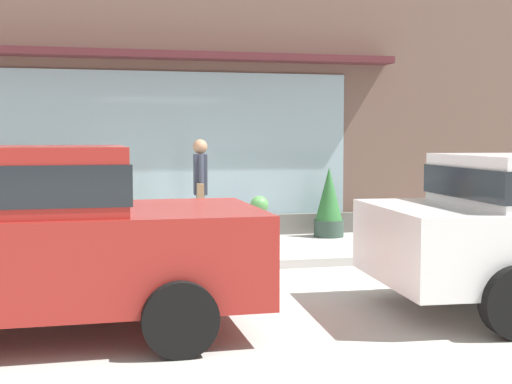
{
  "coord_description": "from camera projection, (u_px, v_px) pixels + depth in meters",
  "views": [
    {
      "loc": [
        -1.58,
        -9.3,
        1.74
      ],
      "look_at": [
        0.92,
        1.2,
        0.9
      ],
      "focal_mm": 50.38,
      "sensor_mm": 36.0,
      "label": 1
    }
  ],
  "objects": [
    {
      "name": "storefront",
      "position": [
        177.0,
        86.0,
        12.4
      ],
      "size": [
        14.0,
        0.81,
        5.33
      ],
      "color": "brown",
      "rests_on": "ground_plane"
    },
    {
      "name": "potted_plant_window_center",
      "position": [
        123.0,
        224.0,
        11.92
      ],
      "size": [
        0.42,
        0.42,
        0.56
      ],
      "color": "#33473D",
      "rests_on": "ground_plane"
    },
    {
      "name": "ground_plane",
      "position": [
        210.0,
        268.0,
        9.52
      ],
      "size": [
        60.0,
        60.0,
        0.0
      ],
      "primitive_type": "plane",
      "color": "#B2AFA8"
    },
    {
      "name": "fire_hydrant",
      "position": [
        259.0,
        224.0,
        10.77
      ],
      "size": [
        0.42,
        0.39,
        0.85
      ],
      "color": "#4C8C47",
      "rests_on": "ground_plane"
    },
    {
      "name": "potted_plant_low_front",
      "position": [
        62.0,
        219.0,
        11.32
      ],
      "size": [
        0.51,
        0.51,
        0.92
      ],
      "color": "#B7B2A3",
      "rests_on": "ground_plane"
    },
    {
      "name": "parked_car_red",
      "position": [
        1.0,
        231.0,
        6.16
      ],
      "size": [
        4.31,
        2.06,
        1.66
      ],
      "rotation": [
        0.0,
        0.0,
        0.0
      ],
      "color": "maroon",
      "rests_on": "ground_plane"
    },
    {
      "name": "pedestrian_with_handbag",
      "position": [
        200.0,
        185.0,
        11.12
      ],
      "size": [
        0.23,
        0.66,
        1.7
      ],
      "rotation": [
        0.0,
        0.0,
        4.62
      ],
      "color": "#333847",
      "rests_on": "ground_plane"
    },
    {
      "name": "potted_plant_trailing_edge",
      "position": [
        3.0,
        205.0,
        11.29
      ],
      "size": [
        0.43,
        0.43,
        1.4
      ],
      "color": "#9E6042",
      "rests_on": "ground_plane"
    },
    {
      "name": "curb_strip",
      "position": [
        212.0,
        266.0,
        9.32
      ],
      "size": [
        14.0,
        0.24,
        0.12
      ],
      "primitive_type": "cube",
      "color": "#B2B2AD",
      "rests_on": "ground_plane"
    },
    {
      "name": "potted_plant_window_right",
      "position": [
        329.0,
        203.0,
        12.43
      ],
      "size": [
        0.52,
        0.52,
        1.21
      ],
      "color": "#33473D",
      "rests_on": "ground_plane"
    }
  ]
}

